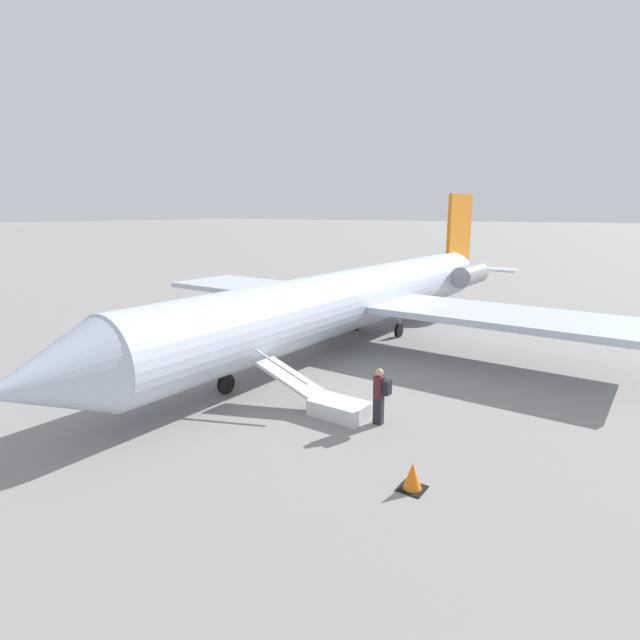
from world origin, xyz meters
name	(u,v)px	position (x,y,z in m)	size (l,w,h in m)	color
ground_plane	(351,344)	(0.00, 0.00, 0.00)	(600.00, 600.00, 0.00)	gray
airplane_main	(363,296)	(-1.01, 0.03, 2.21)	(32.24, 24.28, 7.40)	silver
boarding_stairs	(329,402)	(7.73, 3.72, 0.39)	(1.15, 4.05, 1.80)	silver
passenger	(380,392)	(7.56, 5.44, 1.00)	(0.36, 0.54, 1.74)	#23232D
traffic_cone_near_stairs	(412,477)	(10.37, 7.74, 0.30)	(0.59, 0.59, 0.65)	black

